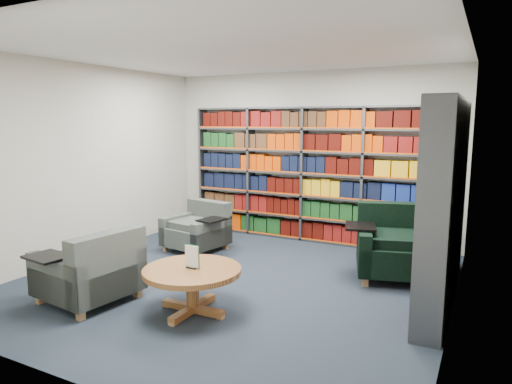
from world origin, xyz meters
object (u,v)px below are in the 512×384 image
at_px(chair_teal_left, 199,230).
at_px(chair_teal_front, 93,273).
at_px(chair_green_right, 396,247).
at_px(coffee_table, 192,277).

bearing_deg(chair_teal_left, chair_teal_front, -85.78).
height_order(chair_green_right, chair_teal_front, chair_green_right).
height_order(chair_teal_left, chair_teal_front, chair_teal_front).
xyz_separation_m(chair_green_right, chair_teal_front, (-2.79, -2.47, -0.03)).
distance_m(chair_green_right, coffee_table, 2.75).
relative_size(chair_teal_left, chair_green_right, 0.78).
bearing_deg(chair_teal_left, chair_green_right, 3.13).
relative_size(chair_green_right, coffee_table, 1.28).
bearing_deg(chair_teal_front, chair_green_right, 41.48).
bearing_deg(chair_green_right, chair_teal_left, -176.87).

